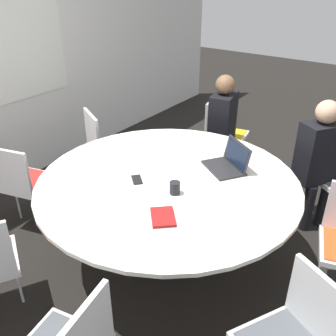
% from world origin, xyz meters
% --- Properties ---
extents(ground_plane, '(16.00, 16.00, 0.00)m').
position_xyz_m(ground_plane, '(0.00, 0.00, 0.00)').
color(ground_plane, black).
extents(conference_table, '(1.99, 1.99, 0.75)m').
position_xyz_m(conference_table, '(0.00, 0.00, 0.67)').
color(conference_table, '#333333').
rests_on(conference_table, ground_plane).
extents(chair_0, '(0.60, 0.59, 0.86)m').
position_xyz_m(chair_0, '(1.42, -0.87, 0.52)').
color(chair_0, silver).
rests_on(chair_0, ground_plane).
extents(chair_1, '(0.51, 0.50, 0.86)m').
position_xyz_m(chair_1, '(1.62, 0.40, 0.52)').
color(chair_1, silver).
rests_on(chair_1, ground_plane).
extents(chair_2, '(0.58, 0.58, 0.86)m').
position_xyz_m(chair_2, '(0.57, 1.24, 0.52)').
color(chair_2, silver).
rests_on(chair_2, ground_plane).
extents(chair_3, '(0.52, 0.54, 0.86)m').
position_xyz_m(chair_3, '(-0.43, 1.30, 0.52)').
color(chair_3, silver).
rests_on(chair_3, ground_plane).
extents(person_0, '(0.42, 0.38, 1.21)m').
position_xyz_m(person_0, '(1.18, -0.80, 0.71)').
color(person_0, black).
rests_on(person_0, ground_plane).
extents(person_1, '(0.40, 0.31, 1.21)m').
position_xyz_m(person_1, '(1.40, 0.27, 0.71)').
color(person_1, black).
rests_on(person_1, ground_plane).
extents(laptop, '(0.40, 0.42, 0.21)m').
position_xyz_m(laptop, '(0.43, -0.29, 0.81)').
color(laptop, '#232326').
rests_on(laptop, conference_table).
extents(spiral_notebook, '(0.26, 0.25, 0.02)m').
position_xyz_m(spiral_notebook, '(-0.42, -0.26, 0.76)').
color(spiral_notebook, maroon).
rests_on(spiral_notebook, conference_table).
extents(coffee_cup, '(0.08, 0.08, 0.09)m').
position_xyz_m(coffee_cup, '(-0.13, -0.15, 0.80)').
color(coffee_cup, black).
rests_on(coffee_cup, conference_table).
extents(cell_phone, '(0.14, 0.15, 0.01)m').
position_xyz_m(cell_phone, '(-0.15, 0.19, 0.76)').
color(cell_phone, black).
rests_on(cell_phone, conference_table).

